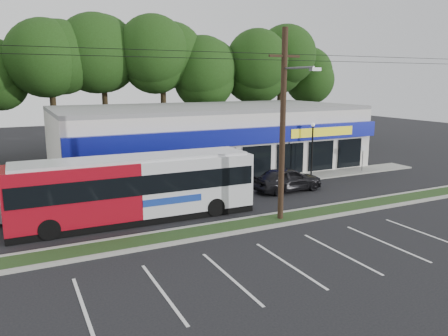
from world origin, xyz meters
name	(u,v)px	position (x,y,z in m)	size (l,w,h in m)	color
ground	(240,234)	(0.00, 0.00, 0.00)	(120.00, 120.00, 0.00)	black
grass_strip	(231,227)	(0.00, 1.00, 0.06)	(40.00, 1.60, 0.12)	#1C3214
curb_south	(239,232)	(0.00, 0.15, 0.07)	(40.00, 0.25, 0.14)	#9E9E93
curb_north	(223,222)	(0.00, 1.85, 0.07)	(40.00, 0.25, 0.14)	#9E9E93
sidewalk	(242,184)	(5.00, 9.00, 0.05)	(32.00, 2.20, 0.10)	#9E9E93
strip_mall	(209,137)	(5.50, 15.91, 2.65)	(25.00, 12.55, 5.30)	silver
utility_pole	(281,120)	(2.83, 0.93, 5.41)	(50.00, 2.77, 10.00)	black
lamp_post	(312,143)	(11.00, 8.80, 2.67)	(0.30, 0.30, 4.25)	black
sign_post	(363,153)	(16.00, 8.57, 1.56)	(0.45, 0.10, 2.23)	#59595E
tree_line	(154,70)	(4.00, 26.00, 8.42)	(46.76, 6.76, 11.83)	black
metrobus	(136,187)	(-3.90, 4.50, 1.84)	(12.93, 2.93, 3.46)	maroon
car_dark	(287,179)	(6.94, 6.12, 0.83)	(1.97, 4.89, 1.67)	black
pedestrian_a	(207,178)	(2.00, 8.50, 0.93)	(0.68, 0.44, 1.85)	beige
pedestrian_b	(223,187)	(2.00, 6.00, 0.84)	(0.82, 0.64, 1.69)	beige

